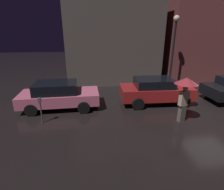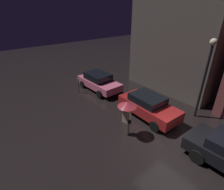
# 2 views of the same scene
# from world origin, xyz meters

# --- Properties ---
(ground_plane) EXTENTS (60.00, 60.00, 0.00)m
(ground_plane) POSITION_xyz_m (0.00, 0.00, 0.00)
(ground_plane) COLOR black
(building_facade_left) EXTENTS (7.11, 3.00, 7.11)m
(building_facade_left) POSITION_xyz_m (-4.68, 6.50, 3.55)
(building_facade_left) COLOR #564C47
(building_facade_left) RESTS_ON ground
(building_facade_right) EXTENTS (7.49, 3.00, 9.76)m
(building_facade_right) POSITION_xyz_m (3.42, 6.50, 4.88)
(building_facade_right) COLOR brown
(building_facade_right) RESTS_ON ground
(parked_car_pink) EXTENTS (4.16, 1.97, 1.42)m
(parked_car_pink) POSITION_xyz_m (-8.23, 1.44, 0.74)
(parked_car_pink) COLOR #DB6684
(parked_car_pink) RESTS_ON ground
(parked_car_red) EXTENTS (4.06, 1.94, 1.46)m
(parked_car_red) POSITION_xyz_m (-2.86, 1.52, 0.77)
(parked_car_red) COLOR maroon
(parked_car_red) RESTS_ON ground
(pedestrian_with_umbrella) EXTENTS (1.00, 1.00, 2.08)m
(pedestrian_with_umbrella) POSITION_xyz_m (-2.41, -0.82, 1.61)
(pedestrian_with_umbrella) COLOR #66564C
(pedestrian_with_umbrella) RESTS_ON ground
(parking_meter) EXTENTS (0.12, 0.10, 1.21)m
(parking_meter) POSITION_xyz_m (-8.74, -0.23, 0.75)
(parking_meter) COLOR #4C5154
(parking_meter) RESTS_ON ground
(street_lamp_near) EXTENTS (0.39, 0.39, 4.92)m
(street_lamp_near) POSITION_xyz_m (-0.91, 3.95, 3.24)
(street_lamp_near) COLOR black
(street_lamp_near) RESTS_ON ground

